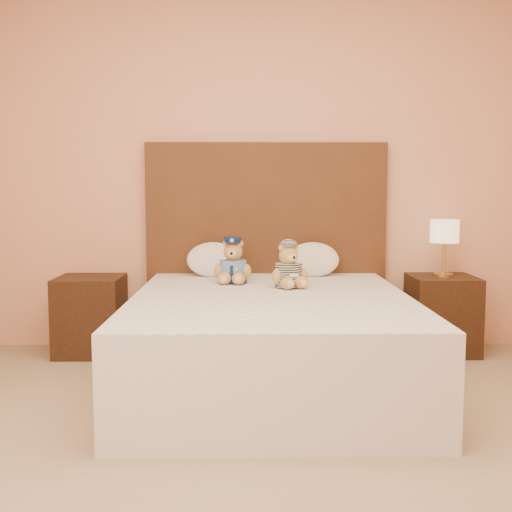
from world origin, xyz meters
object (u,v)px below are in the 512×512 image
Objects in this scene: nightstand_right at (442,314)px; pillow_left at (213,258)px; lamp at (444,234)px; teddy_prisoner at (289,265)px; teddy_police at (233,260)px; nightstand_left at (90,315)px; pillow_right at (313,258)px; bed at (271,342)px.

nightstand_right is 1.48× the size of pillow_left.
lamp is 1.25m from teddy_prisoner.
teddy_police is at bearing -65.71° from pillow_left.
nightstand_left is 1.84× the size of teddy_police.
nightstand_left is 1.00× the size of nightstand_right.
nightstand_right is at bearing 17.26° from teddy_police.
pillow_right is (0.71, 0.00, -0.00)m from pillow_left.
teddy_prisoner is at bearing 68.02° from bed.
pillow_left reaches higher than bed.
nightstand_right is (2.50, 0.00, 0.00)m from nightstand_left.
nightstand_right is 1.84× the size of teddy_police.
lamp reaches higher than pillow_left.
nightstand_left is at bearing 147.38° from bed.
pillow_left is (0.87, 0.03, 0.41)m from nightstand_left.
nightstand_left is at bearing -178.02° from pillow_left.
teddy_police reaches higher than teddy_prisoner.
lamp reaches higher than teddy_prisoner.
lamp is at bearing 32.62° from bed.
teddy_prisoner is at bearing -156.03° from nightstand_right.
nightstand_left is 0.96m from pillow_left.
teddy_police is 0.80× the size of pillow_left.
teddy_prisoner is at bearing -23.86° from teddy_police.
pillow_left is (-0.15, 0.33, -0.02)m from teddy_police.
pillow_left is (-0.38, 0.83, 0.41)m from bed.
pillow_right is at bearing 45.62° from teddy_prisoner.
pillow_right is at bearing 68.40° from bed.
bed is 5.00× the size of lamp.
bed is 1.48m from nightstand_left.
pillow_left reaches higher than nightstand_left.
pillow_left is at bearing 178.95° from lamp.
pillow_left is at bearing 1.98° from nightstand_left.
teddy_prisoner reaches higher than nightstand_right.
nightstand_right is 1.30m from teddy_prisoner.
bed is 0.69m from teddy_police.
pillow_right is (0.33, 0.83, 0.41)m from bed.
lamp is 1.34× the size of teddy_police.
teddy_prisoner reaches higher than bed.
bed is at bearing -32.62° from nightstand_left.
pillow_left is (-0.50, 0.53, -0.01)m from teddy_prisoner.
pillow_right is at bearing 36.39° from teddy_police.
nightstand_left is 2.50m from nightstand_right.
pillow_right is (0.56, 0.33, -0.02)m from teddy_police.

